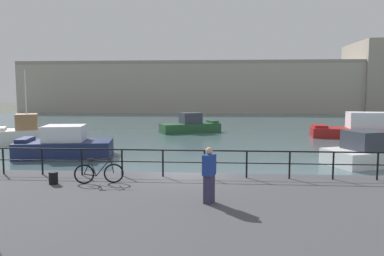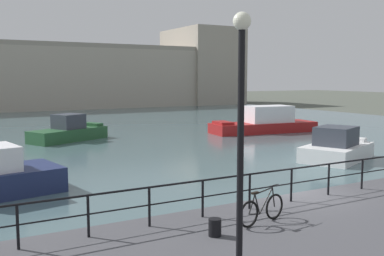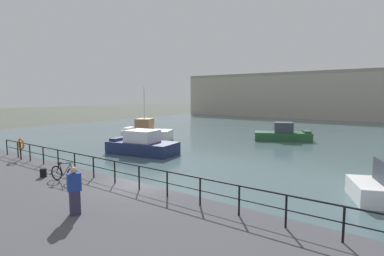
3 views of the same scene
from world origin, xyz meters
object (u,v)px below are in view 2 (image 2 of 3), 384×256
Objects in this scene: parked_bicycle at (262,209)px; mooring_bollard at (215,227)px; quay_lamp_post at (241,119)px; moored_cabin_cruiser at (69,131)px; moored_blue_motorboat at (265,122)px; moored_harbor_tender at (337,148)px; harbor_building at (54,76)px.

mooring_bollard is (-1.62, -0.20, -0.17)m from parked_bicycle.
quay_lamp_post reaches higher than parked_bicycle.
moored_blue_motorboat is at bearing -36.44° from moored_cabin_cruiser.
moored_blue_motorboat is 13.99m from moored_harbor_tender.
parked_bicycle is at bearing -97.82° from harbor_building.
moored_blue_motorboat is at bearing 47.19° from moored_harbor_tender.
moored_cabin_cruiser is at bearing 83.59° from mooring_bollard.
moored_cabin_cruiser is (-7.72, -39.80, -4.46)m from harbor_building.
mooring_bollard is (-15.04, -9.98, 0.53)m from moored_harbor_tender.
moored_blue_motorboat reaches higher than moored_harbor_tender.
parked_bicycle is 3.97× the size of mooring_bollard.
harbor_building is 15.63× the size of quay_lamp_post.
moored_cabin_cruiser is (-16.98, 3.25, -0.16)m from moored_blue_motorboat.
moored_blue_motorboat reaches higher than parked_bicycle.
parked_bicycle is at bearing 45.81° from quay_lamp_post.
harbor_building is 67.10m from mooring_bollard.
mooring_bollard is (-2.96, -26.34, 0.55)m from moored_cabin_cruiser.
parked_bicycle is (-9.05, -65.94, -3.74)m from harbor_building.
parked_bicycle is 1.64m from mooring_bollard.
harbor_building is 44.24m from moored_blue_motorboat.
harbor_building is 178.69× the size of mooring_bollard.
moored_harbor_tender is at bearing -85.55° from harbor_building.
quay_lamp_post is at bearing -164.34° from moored_harbor_tender.
parked_bicycle is at bearing -166.22° from moored_harbor_tender.
moored_blue_motorboat is at bearing 50.67° from quay_lamp_post.
quay_lamp_post is (-16.20, -12.65, 3.49)m from moored_harbor_tender.
moored_cabin_cruiser is at bearing 104.14° from moored_harbor_tender.
mooring_bollard is 4.15m from quay_lamp_post.
harbor_building reaches higher than mooring_bollard.
moored_blue_motorboat is 23.04× the size of mooring_bollard.
quay_lamp_post is (-2.78, -2.86, 2.79)m from parked_bicycle.
moored_cabin_cruiser is 26.51m from mooring_bollard.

